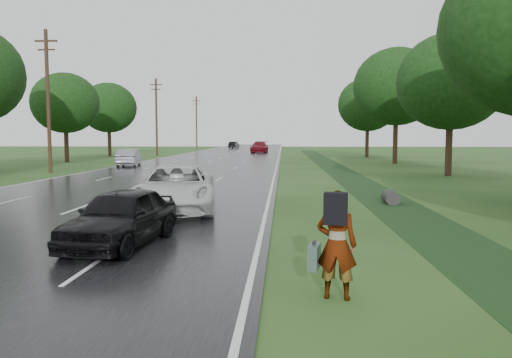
{
  "coord_description": "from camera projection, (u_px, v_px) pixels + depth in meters",
  "views": [
    {
      "loc": [
        7.33,
        -9.47,
        2.65
      ],
      "look_at": [
        6.49,
        5.9,
        1.3
      ],
      "focal_mm": 35.0,
      "sensor_mm": 36.0,
      "label": 1
    }
  ],
  "objects": [
    {
      "name": "road",
      "position": [
        217.0,
        159.0,
        54.81
      ],
      "size": [
        14.0,
        180.0,
        0.04
      ],
      "primitive_type": "cube",
      "color": "black",
      "rests_on": "ground"
    },
    {
      "name": "edge_stripe_east",
      "position": [
        278.0,
        159.0,
        54.44
      ],
      "size": [
        0.12,
        180.0,
        0.01
      ],
      "primitive_type": "cube",
      "color": "silver",
      "rests_on": "road"
    },
    {
      "name": "edge_stripe_west",
      "position": [
        156.0,
        159.0,
        55.18
      ],
      "size": [
        0.12,
        180.0,
        0.01
      ],
      "primitive_type": "cube",
      "color": "silver",
      "rests_on": "road"
    },
    {
      "name": "center_line",
      "position": [
        217.0,
        159.0,
        54.81
      ],
      "size": [
        0.12,
        180.0,
        0.01
      ],
      "primitive_type": "cube",
      "color": "silver",
      "rests_on": "road"
    },
    {
      "name": "drainage_ditch",
      "position": [
        357.0,
        182.0,
        28.03
      ],
      "size": [
        2.2,
        120.0,
        0.56
      ],
      "color": "#193213",
      "rests_on": "ground"
    },
    {
      "name": "utility_pole_mid",
      "position": [
        48.0,
        99.0,
        34.97
      ],
      "size": [
        1.6,
        0.26,
        10.0
      ],
      "color": "#392317",
      "rests_on": "ground"
    },
    {
      "name": "utility_pole_far",
      "position": [
        156.0,
        116.0,
        64.81
      ],
      "size": [
        1.6,
        0.26,
        10.0
      ],
      "color": "#392317",
      "rests_on": "ground"
    },
    {
      "name": "utility_pole_distant",
      "position": [
        197.0,
        122.0,
        94.65
      ],
      "size": [
        1.6,
        0.26,
        10.0
      ],
      "color": "#392317",
      "rests_on": "ground"
    },
    {
      "name": "tree_east_c",
      "position": [
        451.0,
        82.0,
        32.39
      ],
      "size": [
        7.0,
        7.0,
        9.29
      ],
      "color": "#392317",
      "rests_on": "ground"
    },
    {
      "name": "tree_east_d",
      "position": [
        397.0,
        87.0,
        46.25
      ],
      "size": [
        8.0,
        8.0,
        10.76
      ],
      "color": "#392317",
      "rests_on": "ground"
    },
    {
      "name": "tree_east_f",
      "position": [
        368.0,
        105.0,
        60.26
      ],
      "size": [
        7.2,
        7.2,
        9.62
      ],
      "color": "#392317",
      "rests_on": "ground"
    },
    {
      "name": "tree_west_d",
      "position": [
        65.0,
        103.0,
        49.12
      ],
      "size": [
        6.6,
        6.6,
        8.8
      ],
      "color": "#392317",
      "rests_on": "ground"
    },
    {
      "name": "tree_west_f",
      "position": [
        109.0,
        108.0,
        63.05
      ],
      "size": [
        7.0,
        7.0,
        9.29
      ],
      "color": "#392317",
      "rests_on": "ground"
    },
    {
      "name": "pedestrian",
      "position": [
        335.0,
        243.0,
        8.02
      ],
      "size": [
        0.84,
        0.83,
        1.78
      ],
      "rotation": [
        0.0,
        0.0,
        2.94
      ],
      "color": "#A5998C",
      "rests_on": "ground"
    },
    {
      "name": "white_pickup",
      "position": [
        176.0,
        188.0,
        17.26
      ],
      "size": [
        3.42,
        5.99,
        1.57
      ],
      "primitive_type": "imported",
      "rotation": [
        0.0,
        0.0,
        0.15
      ],
      "color": "silver",
      "rests_on": "road"
    },
    {
      "name": "dark_sedan",
      "position": [
        121.0,
        217.0,
        11.79
      ],
      "size": [
        2.14,
        4.22,
        1.38
      ],
      "primitive_type": "imported",
      "rotation": [
        0.0,
        0.0,
        -0.13
      ],
      "color": "black",
      "rests_on": "road"
    },
    {
      "name": "silver_sedan",
      "position": [
        129.0,
        157.0,
        42.24
      ],
      "size": [
        2.26,
        4.74,
        1.5
      ],
      "primitive_type": "imported",
      "rotation": [
        0.0,
        0.0,
        3.29
      ],
      "color": "gray",
      "rests_on": "road"
    },
    {
      "name": "far_car_red",
      "position": [
        259.0,
        147.0,
        75.73
      ],
      "size": [
        2.69,
        6.01,
        1.71
      ],
      "primitive_type": "imported",
      "rotation": [
        0.0,
        0.0,
        -0.05
      ],
      "color": "maroon",
      "rests_on": "road"
    },
    {
      "name": "far_car_dark",
      "position": [
        234.0,
        145.0,
        102.63
      ],
      "size": [
        1.98,
        4.26,
        1.35
      ],
      "primitive_type": "imported",
      "rotation": [
        0.0,
        0.0,
        3.0
      ],
      "color": "black",
      "rests_on": "road"
    }
  ]
}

